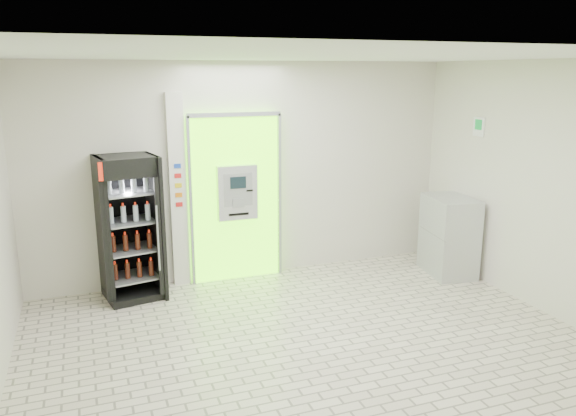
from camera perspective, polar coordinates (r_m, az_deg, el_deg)
ground at (r=6.09m, az=2.86°, el=-14.29°), size 6.00×6.00×0.00m
room_shell at (r=5.47m, az=3.09°, el=3.00°), size 6.00×6.00×6.00m
atm_assembly at (r=7.78m, az=-5.36°, el=1.14°), size 1.30×0.24×2.33m
pillar at (r=7.64m, az=-11.12°, el=1.69°), size 0.22×0.11×2.60m
beverage_cooler at (r=7.41m, az=-15.74°, el=-2.23°), size 0.80×0.75×1.85m
steel_cabinet at (r=8.39m, az=16.03°, el=-2.72°), size 0.70×0.92×1.13m
exit_sign at (r=8.18m, az=18.82°, el=7.83°), size 0.02×0.22×0.26m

